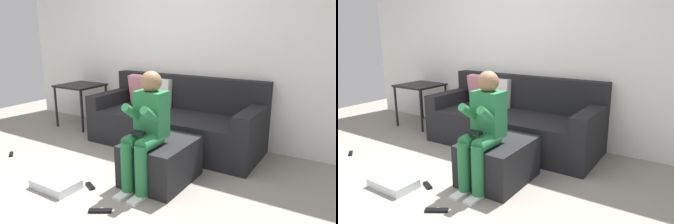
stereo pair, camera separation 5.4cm
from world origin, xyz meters
TOP-DOWN VIEW (x-y plane):
  - ground_plane at (0.00, 0.00)m, footprint 7.75×7.75m
  - wall_back at (0.00, 2.03)m, footprint 5.96×0.10m
  - couch_sectional at (0.16, 1.59)m, footprint 2.29×0.90m
  - ottoman at (0.58, 0.60)m, footprint 0.60×0.74m
  - person_seated at (0.53, 0.40)m, footprint 0.30×0.58m
  - storage_bin at (-0.23, -0.08)m, footprint 0.47×0.30m
  - side_table at (-1.60, 1.61)m, footprint 0.64×0.61m
  - remote_near_ottoman at (0.45, -0.18)m, footprint 0.20×0.15m
  - remote_by_storage_bin at (0.05, 0.11)m, footprint 0.16×0.11m
  - remote_under_side_table at (-1.40, 0.20)m, footprint 0.14×0.12m

SIDE VIEW (x-z plane):
  - ground_plane at x=0.00m, z-range 0.00..0.00m
  - remote_near_ottoman at x=0.45m, z-range 0.00..0.02m
  - remote_by_storage_bin at x=0.05m, z-range 0.00..0.02m
  - remote_under_side_table at x=-1.40m, z-range 0.00..0.02m
  - storage_bin at x=-0.23m, z-range 0.00..0.09m
  - ottoman at x=0.58m, z-range 0.00..0.43m
  - couch_sectional at x=0.16m, z-range -0.13..0.78m
  - side_table at x=-1.60m, z-range 0.25..0.93m
  - person_seated at x=0.53m, z-range 0.05..1.20m
  - wall_back at x=0.00m, z-range 0.00..2.62m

